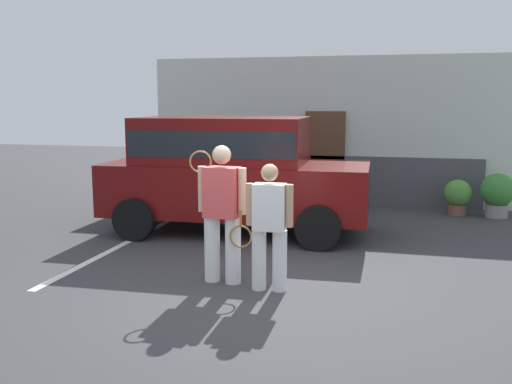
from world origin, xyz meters
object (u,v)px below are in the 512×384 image
parked_suv (231,169)px  potted_plant_secondary (497,193)px  potted_plant_by_porch (458,195)px  tennis_player_woman (269,226)px  tennis_player_man (222,212)px

parked_suv → potted_plant_secondary: size_ratio=5.22×
potted_plant_by_porch → potted_plant_secondary: potted_plant_secondary is taller
potted_plant_by_porch → potted_plant_secondary: 0.76m
potted_plant_by_porch → potted_plant_secondary: size_ratio=0.82×
tennis_player_woman → potted_plant_secondary: (3.44, 5.52, -0.32)m
potted_plant_secondary → tennis_player_woman: bearing=-121.9°
tennis_player_man → tennis_player_woman: bearing=171.4°
parked_suv → tennis_player_man: bearing=-77.8°
potted_plant_by_porch → tennis_player_man: bearing=-121.6°
tennis_player_man → tennis_player_woman: tennis_player_man is taller
tennis_player_man → parked_suv: bearing=-70.0°
tennis_player_woman → tennis_player_man: bearing=-16.2°
tennis_player_man → potted_plant_secondary: 6.75m
parked_suv → tennis_player_man: 2.90m
tennis_player_woman → potted_plant_by_porch: 6.22m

